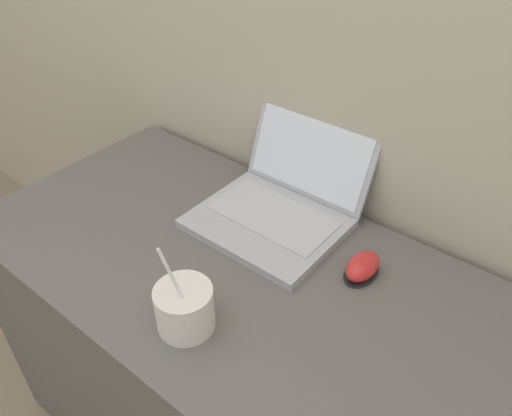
{
  "coord_description": "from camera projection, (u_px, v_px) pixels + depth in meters",
  "views": [
    {
      "loc": [
        0.52,
        -0.25,
        1.42
      ],
      "look_at": [
        0.0,
        0.4,
        0.79
      ],
      "focal_mm": 35.0,
      "sensor_mm": 36.0,
      "label": 1
    }
  ],
  "objects": [
    {
      "name": "desk",
      "position": [
        232.0,
        364.0,
        1.25
      ],
      "size": [
        1.14,
        0.6,
        0.71
      ],
      "color": "#5B5651",
      "rests_on": "ground_plane"
    },
    {
      "name": "laptop",
      "position": [
        283.0,
        200.0,
        1.13
      ],
      "size": [
        0.32,
        0.34,
        0.22
      ],
      "color": "#ADADB2",
      "rests_on": "desk"
    },
    {
      "name": "computer_mouse",
      "position": [
        362.0,
        267.0,
        0.99
      ],
      "size": [
        0.06,
        0.1,
        0.04
      ],
      "color": "black",
      "rests_on": "desk"
    },
    {
      "name": "drink_cup",
      "position": [
        185.0,
        307.0,
        0.87
      ],
      "size": [
        0.1,
        0.1,
        0.19
      ],
      "color": "silver",
      "rests_on": "desk"
    }
  ]
}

